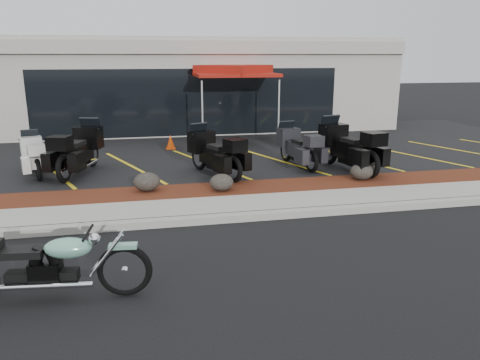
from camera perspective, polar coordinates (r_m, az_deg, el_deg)
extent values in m
plane|color=black|center=(8.86, 1.10, -6.89)|extent=(90.00, 90.00, 0.00)
cube|color=gray|center=(9.66, -0.09, -4.53)|extent=(24.00, 0.25, 0.15)
cube|color=gray|center=(10.31, -0.88, -3.26)|extent=(24.00, 1.20, 0.15)
cube|color=#3C170D|center=(11.43, -2.01, -1.39)|extent=(24.00, 1.20, 0.16)
cube|color=black|center=(16.64, -5.19, 3.73)|extent=(26.00, 9.60, 0.15)
cube|color=gray|center=(22.63, -7.22, 11.56)|extent=(18.00, 8.00, 4.00)
cube|color=black|center=(18.71, -6.14, 9.37)|extent=(12.00, 0.06, 2.60)
cube|color=gray|center=(18.60, -6.31, 15.81)|extent=(18.00, 0.30, 0.50)
ellipsoid|color=black|center=(11.36, -11.29, -0.20)|extent=(0.63, 0.53, 0.45)
ellipsoid|color=black|center=(11.16, -2.27, -0.29)|extent=(0.58, 0.48, 0.41)
ellipsoid|color=black|center=(12.55, 14.62, 1.01)|extent=(0.61, 0.51, 0.43)
cone|color=#F54808|center=(16.44, -8.46, 4.63)|extent=(0.37, 0.37, 0.49)
cylinder|color=silver|center=(17.29, -6.28, 8.24)|extent=(0.06, 0.06, 2.30)
cylinder|color=silver|center=(16.71, 3.06, 8.07)|extent=(0.06, 0.06, 2.30)
cylinder|color=silver|center=(19.97, -3.98, 9.19)|extent=(0.06, 0.06, 2.30)
cylinder|color=silver|center=(19.47, 4.14, 9.04)|extent=(0.06, 0.06, 2.30)
cube|color=maroon|center=(18.21, -0.78, 12.77)|extent=(3.91, 3.91, 0.12)
cube|color=maroon|center=(18.20, -0.79, 13.30)|extent=(2.88, 2.88, 0.35)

